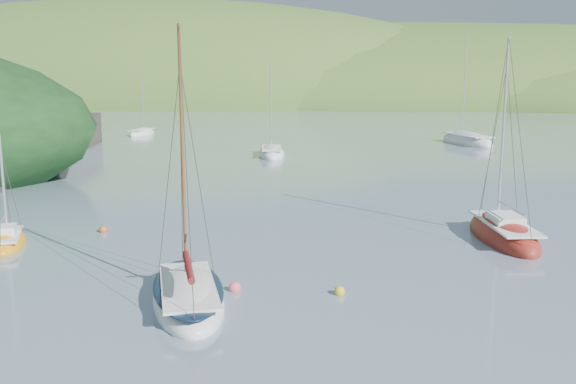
# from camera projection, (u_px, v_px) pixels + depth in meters

# --- Properties ---
(ground) EXTENTS (700.00, 700.00, 0.00)m
(ground) POSITION_uv_depth(u_px,v_px,m) (270.00, 306.00, 22.67)
(ground) COLOR gray
(ground) RESTS_ON ground
(shoreline_hills) EXTENTS (690.00, 135.00, 56.00)m
(shoreline_hills) POSITION_uv_depth(u_px,v_px,m) (312.00, 100.00, 192.25)
(shoreline_hills) COLOR #396024
(shoreline_hills) RESTS_ON ground
(daysailer_white) EXTENTS (4.51, 7.29, 10.52)m
(daysailer_white) POSITION_uv_depth(u_px,v_px,m) (188.00, 297.00, 22.91)
(daysailer_white) COLOR white
(daysailer_white) RESTS_ON ground
(sloop_red) EXTENTS (3.37, 7.47, 10.68)m
(sloop_red) POSITION_uv_depth(u_px,v_px,m) (503.00, 235.00, 31.71)
(sloop_red) COLOR maroon
(sloop_red) RESTS_ON ground
(sailboat_yellow) EXTENTS (3.29, 4.68, 5.78)m
(sailboat_yellow) POSITION_uv_depth(u_px,v_px,m) (6.00, 242.00, 30.67)
(sailboat_yellow) COLOR orange
(sailboat_yellow) RESTS_ON ground
(distant_sloop_a) EXTENTS (3.52, 7.48, 10.27)m
(distant_sloop_a) POSITION_uv_depth(u_px,v_px,m) (272.00, 154.00, 63.52)
(distant_sloop_a) COLOR white
(distant_sloop_a) RESTS_ON ground
(distant_sloop_b) EXTENTS (6.50, 10.03, 13.50)m
(distant_sloop_b) POSITION_uv_depth(u_px,v_px,m) (467.00, 142.00, 74.10)
(distant_sloop_b) COLOR white
(distant_sloop_b) RESTS_ON ground
(distant_sloop_c) EXTENTS (2.86, 6.34, 8.75)m
(distant_sloop_c) POSITION_uv_depth(u_px,v_px,m) (142.00, 134.00, 84.99)
(distant_sloop_c) COLOR white
(distant_sloop_c) RESTS_ON ground
(mooring_buoys) EXTENTS (22.08, 9.76, 0.47)m
(mooring_buoys) POSITION_uv_depth(u_px,v_px,m) (295.00, 258.00, 28.15)
(mooring_buoys) COLOR gold
(mooring_buoys) RESTS_ON ground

